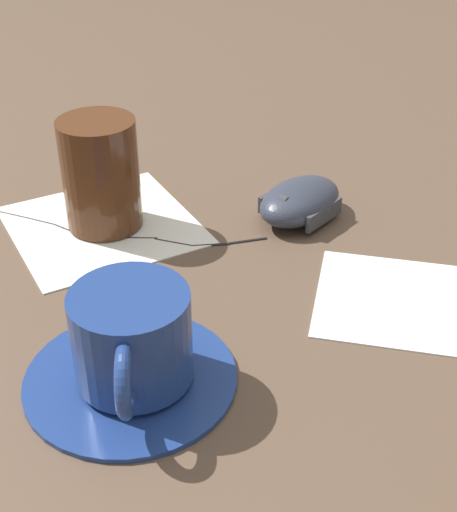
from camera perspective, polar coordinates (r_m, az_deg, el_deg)
name	(u,v)px	position (r m, az deg, el deg)	size (l,w,h in m)	color
ground_plane	(170,263)	(0.63, -4.69, -0.52)	(3.00, 3.00, 0.00)	brown
saucer	(131,376)	(0.51, -7.84, -9.51)	(0.15, 0.15, 0.01)	navy
coffee_cup	(132,338)	(0.48, -7.76, -6.54)	(0.09, 0.10, 0.07)	navy
computer_mouse	(300,201)	(0.69, 5.73, 4.39)	(0.11, 0.08, 0.04)	#2D3342
mouse_cable	(121,233)	(0.67, -8.60, 1.87)	(0.18, 0.21, 0.00)	black
napkin_under_glass	(103,225)	(0.69, -10.03, 2.48)	(0.16, 0.16, 0.00)	silver
drinking_glass	(101,174)	(0.66, -10.19, 6.48)	(0.07, 0.07, 0.10)	#4C2814
napkin_spare	(393,299)	(0.59, 13.02, -3.41)	(0.12, 0.12, 0.00)	white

